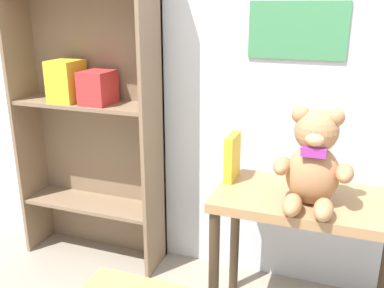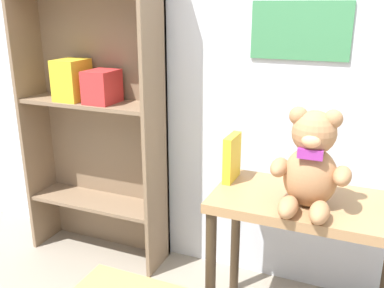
{
  "view_description": "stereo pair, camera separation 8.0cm",
  "coord_description": "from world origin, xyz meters",
  "px_view_note": "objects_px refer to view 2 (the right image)",
  "views": [
    {
      "loc": [
        0.26,
        -0.43,
        1.25
      ],
      "look_at": [
        -0.3,
        1.1,
        0.71
      ],
      "focal_mm": 40.0,
      "sensor_mm": 36.0,
      "label": 1
    },
    {
      "loc": [
        0.33,
        -0.4,
        1.25
      ],
      "look_at": [
        -0.3,
        1.1,
        0.71
      ],
      "focal_mm": 40.0,
      "sensor_mm": 36.0,
      "label": 2
    }
  ],
  "objects_px": {
    "teddy_bear": "(311,164)",
    "display_table": "(305,223)",
    "bookshelf_side": "(92,81)",
    "book_standing_purple": "(312,168)",
    "book_standing_yellow": "(232,158)"
  },
  "relations": [
    {
      "from": "bookshelf_side",
      "to": "display_table",
      "type": "relative_size",
      "value": 2.37
    },
    {
      "from": "book_standing_yellow",
      "to": "bookshelf_side",
      "type": "bearing_deg",
      "value": 168.52
    },
    {
      "from": "bookshelf_side",
      "to": "book_standing_purple",
      "type": "xyz_separation_m",
      "value": [
        1.06,
        -0.16,
        -0.22
      ]
    },
    {
      "from": "display_table",
      "to": "teddy_bear",
      "type": "relative_size",
      "value": 1.95
    },
    {
      "from": "display_table",
      "to": "book_standing_purple",
      "type": "distance_m",
      "value": 0.21
    },
    {
      "from": "teddy_bear",
      "to": "display_table",
      "type": "bearing_deg",
      "value": 97.19
    },
    {
      "from": "bookshelf_side",
      "to": "teddy_bear",
      "type": "distance_m",
      "value": 1.12
    },
    {
      "from": "book_standing_purple",
      "to": "bookshelf_side",
      "type": "bearing_deg",
      "value": 170.45
    },
    {
      "from": "bookshelf_side",
      "to": "display_table",
      "type": "distance_m",
      "value": 1.17
    },
    {
      "from": "display_table",
      "to": "teddy_bear",
      "type": "distance_m",
      "value": 0.26
    },
    {
      "from": "bookshelf_side",
      "to": "display_table",
      "type": "height_order",
      "value": "bookshelf_side"
    },
    {
      "from": "teddy_bear",
      "to": "book_standing_yellow",
      "type": "bearing_deg",
      "value": 157.13
    },
    {
      "from": "bookshelf_side",
      "to": "book_standing_yellow",
      "type": "distance_m",
      "value": 0.8
    },
    {
      "from": "book_standing_purple",
      "to": "teddy_bear",
      "type": "bearing_deg",
      "value": -87.57
    },
    {
      "from": "teddy_bear",
      "to": "book_standing_purple",
      "type": "relative_size",
      "value": 1.81
    }
  ]
}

